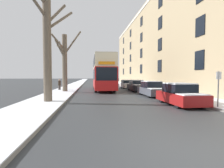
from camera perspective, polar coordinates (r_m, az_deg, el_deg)
The scene contains 13 objects.
ground_plane at distance 5.29m, azimuth 25.06°, elevation -19.18°, with size 320.00×320.00×0.00m, color #303335.
sidewalk_left at distance 57.28m, azimuth -10.44°, elevation 0.59°, with size 3.12×130.00×0.16m.
sidewalk_right at distance 57.84m, azimuth 1.54°, elevation 0.65°, with size 3.12×130.00×0.16m.
terrace_facade_right at distance 37.84m, azimuth 16.25°, elevation 11.43°, with size 9.10×53.99×15.75m.
bare_tree_left_0 at distance 13.52m, azimuth -20.43°, elevation 12.58°, with size 2.96×4.67×8.71m.
bare_tree_left_1 at distance 21.81m, azimuth -15.23°, elevation 7.35°, with size 3.36×2.22×7.39m.
double_decker_bus at distance 24.50m, azimuth -2.92°, elevation 4.09°, with size 2.61×10.89×4.64m.
parked_car_0 at distance 12.73m, azimuth 21.32°, elevation -3.32°, with size 1.84×4.06×1.49m.
parked_car_1 at distance 17.81m, azimuth 12.77°, elevation -1.63°, with size 1.73×4.46×1.47m.
parked_car_2 at distance 23.21m, azimuth 8.01°, elevation -0.62°, with size 1.70×4.27×1.49m.
parked_car_3 at distance 29.16m, azimuth 4.88°, elevation -0.06°, with size 1.76×4.54×1.38m.
pedestrian_left_sidewalk at distance 24.31m, azimuth -16.79°, elevation -0.14°, with size 0.34×0.34×1.57m.
street_sign_post at distance 11.91m, azimuth 31.39°, elevation -0.94°, with size 0.32×0.07×2.24m.
Camera 1 is at (-2.65, -4.15, 1.93)m, focal length 28.00 mm.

